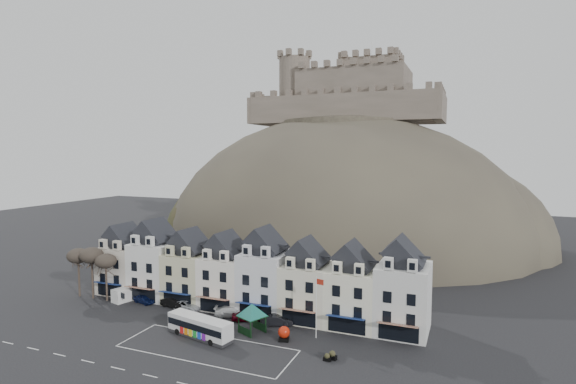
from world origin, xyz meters
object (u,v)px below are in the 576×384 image
object	(u,v)px
bus	(200,326)
car_charcoal	(276,320)
flagpole	(317,303)
white_van	(127,294)
car_maroon	(246,316)
red_buoy	(284,333)
car_black	(174,303)
bus_shelter	(252,310)
car_silver	(188,305)
car_navy	(144,299)
car_white	(232,311)

from	to	relation	value
bus	car_charcoal	size ratio (longest dim) A/B	2.23
flagpole	white_van	size ratio (longest dim) A/B	1.63
car_maroon	car_charcoal	distance (m)	4.74
red_buoy	car_black	world-z (taller)	red_buoy
car_maroon	bus_shelter	bearing A→B (deg)	-163.02
white_van	car_silver	distance (m)	11.83
bus	car_navy	distance (m)	17.89
car_white	car_charcoal	xyz separation A→B (m)	(7.45, -0.66, -0.01)
bus	white_van	world-z (taller)	bus
car_maroon	red_buoy	bearing A→B (deg)	-139.81
white_van	car_silver	xyz separation A→B (m)	(11.83, 0.00, -0.39)
car_maroon	bus	bearing A→B (deg)	137.58
car_black	car_maroon	size ratio (longest dim) A/B	1.11
car_white	car_charcoal	bearing A→B (deg)	-113.83
car_navy	car_black	world-z (taller)	car_black
flagpole	car_white	world-z (taller)	flagpole
red_buoy	bus	bearing A→B (deg)	-162.89
bus	bus_shelter	size ratio (longest dim) A/B	1.75
bus_shelter	car_silver	world-z (taller)	bus_shelter
car_silver	bus	bearing A→B (deg)	-128.81
car_black	car_maroon	world-z (taller)	car_black
white_van	car_black	world-z (taller)	white_van
car_black	bus_shelter	bearing A→B (deg)	-97.03
car_black	car_silver	size ratio (longest dim) A/B	0.95
white_van	car_maroon	world-z (taller)	white_van
car_charcoal	flagpole	bearing A→B (deg)	-131.40
bus_shelter	car_white	distance (m)	7.24
bus	car_maroon	bearing A→B (deg)	80.56
car_white	car_charcoal	world-z (taller)	car_white
red_buoy	white_van	bearing A→B (deg)	170.60
bus_shelter	white_van	size ratio (longest dim) A/B	1.14
bus	car_silver	size ratio (longest dim) A/B	2.08
car_black	car_maroon	bearing A→B (deg)	-85.45
car_silver	car_charcoal	bearing A→B (deg)	-84.22
bus	red_buoy	distance (m)	11.14
bus	car_silver	xyz separation A→B (m)	(-7.68, 8.26, -0.85)
bus	flagpole	size ratio (longest dim) A/B	1.23
car_black	white_van	bearing A→B (deg)	97.87
flagpole	car_navy	xyz separation A→B (m)	(-30.24, 2.47, -4.02)
bus_shelter	red_buoy	size ratio (longest dim) A/B	3.02
bus_shelter	car_white	size ratio (longest dim) A/B	1.10
car_silver	car_maroon	bearing A→B (deg)	-85.85
car_maroon	flagpole	bearing A→B (deg)	-120.42
car_white	car_maroon	size ratio (longest dim) A/B	1.26
car_charcoal	red_buoy	bearing A→B (deg)	-170.43
car_silver	car_white	size ratio (longest dim) A/B	0.92
bus	car_silver	distance (m)	11.31
white_van	car_charcoal	world-z (taller)	white_van
bus_shelter	flagpole	bearing A→B (deg)	34.48
flagpole	bus_shelter	bearing A→B (deg)	-169.80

